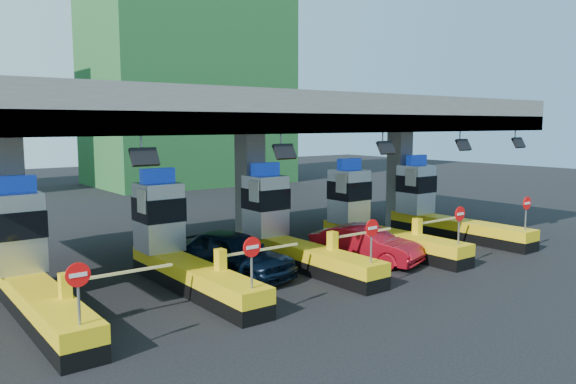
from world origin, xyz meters
TOP-DOWN VIEW (x-y plane):
  - ground at (0.00, 0.00)m, footprint 120.00×120.00m
  - toll_canopy at (0.00, 2.87)m, footprint 28.00×12.09m
  - toll_lane_far_left at (-10.00, 0.28)m, footprint 4.43×8.00m
  - toll_lane_left at (-5.00, 0.28)m, footprint 4.43×8.00m
  - toll_lane_center at (0.00, 0.28)m, footprint 4.43×8.00m
  - toll_lane_right at (5.00, 0.28)m, footprint 4.43×8.00m
  - toll_lane_far_right at (10.00, 0.28)m, footprint 4.43×8.00m
  - bg_building_scaffold at (12.00, 32.00)m, footprint 18.00×12.00m
  - van at (-2.83, -0.10)m, footprint 3.28×5.56m
  - red_car at (2.73, -1.62)m, footprint 3.05×5.01m

SIDE VIEW (x-z plane):
  - ground at x=0.00m, z-range 0.00..0.00m
  - red_car at x=2.73m, z-range 0.00..1.56m
  - van at x=-2.83m, z-range 0.00..1.77m
  - toll_lane_far_left at x=-10.00m, z-range -0.68..3.47m
  - toll_lane_left at x=-5.00m, z-range -0.68..3.47m
  - toll_lane_center at x=0.00m, z-range -0.68..3.47m
  - toll_lane_right at x=5.00m, z-range -0.68..3.47m
  - toll_lane_far_right at x=10.00m, z-range -0.68..3.47m
  - toll_canopy at x=0.00m, z-range 2.63..9.63m
  - bg_building_scaffold at x=12.00m, z-range 0.00..28.00m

